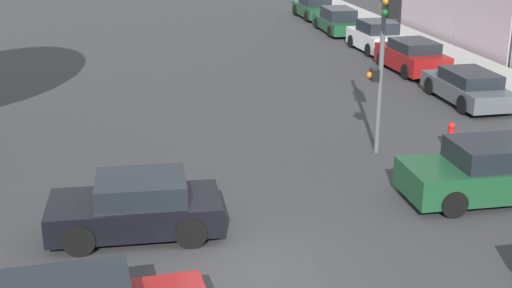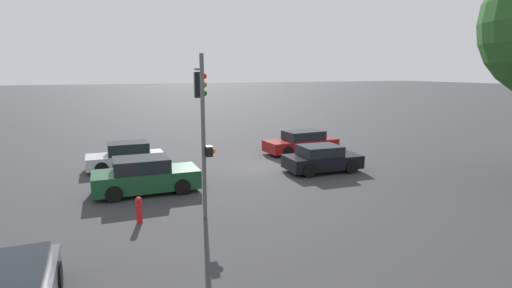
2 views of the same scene
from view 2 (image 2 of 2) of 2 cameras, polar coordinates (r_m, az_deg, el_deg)
name	(u,v)px [view 2 (image 2 of 2)]	position (r m, az deg, el deg)	size (l,w,h in m)	color
ground_plane	(267,166)	(21.79, 1.54, -3.13)	(300.00, 300.00, 0.00)	#333335
traffic_signal	(202,114)	(13.92, -7.65, 4.26)	(0.48, 1.91, 5.66)	#515456
crossing_car_0	(302,142)	(25.23, 6.53, 0.23)	(4.70, 2.05, 1.40)	maroon
crossing_car_1	(322,159)	(20.73, 9.36, -2.12)	(3.93, 2.14, 1.36)	black
crossing_car_2	(126,157)	(22.03, -18.02, -1.72)	(3.93, 1.96, 1.43)	#B7B7BC
crossing_car_3	(145,176)	(17.57, -15.55, -4.42)	(4.38, 2.10, 1.51)	#194728
fire_hydrant	(139,209)	(14.23, -16.37, -8.92)	(0.22, 0.22, 0.92)	red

